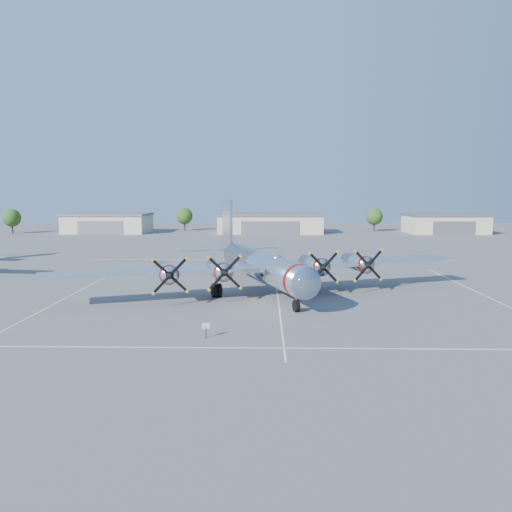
{
  "coord_description": "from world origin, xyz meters",
  "views": [
    {
      "loc": [
        -1.35,
        -55.86,
        10.75
      ],
      "look_at": [
        -2.46,
        4.43,
        3.2
      ],
      "focal_mm": 35.0,
      "sensor_mm": 36.0,
      "label": 1
    }
  ],
  "objects_px": {
    "hangar_east": "(445,223)",
    "tree_east": "(374,217)",
    "tree_far_west": "(12,218)",
    "hangar_center": "(270,223)",
    "tree_west": "(184,216)",
    "hangar_west": "(108,223)",
    "main_bomber_b29": "(259,291)",
    "info_placard": "(206,328)"
  },
  "relations": [
    {
      "from": "tree_east",
      "to": "tree_far_west",
      "type": "bearing_deg",
      "value": -174.29
    },
    {
      "from": "tree_west",
      "to": "tree_far_west",
      "type": "bearing_deg",
      "value": -165.07
    },
    {
      "from": "hangar_west",
      "to": "hangar_east",
      "type": "relative_size",
      "value": 1.1
    },
    {
      "from": "hangar_west",
      "to": "hangar_center",
      "type": "distance_m",
      "value": 45.0
    },
    {
      "from": "hangar_west",
      "to": "hangar_east",
      "type": "xyz_separation_m",
      "value": [
        93.0,
        0.0,
        0.0
      ]
    },
    {
      "from": "hangar_east",
      "to": "tree_west",
      "type": "distance_m",
      "value": 73.46
    },
    {
      "from": "main_bomber_b29",
      "to": "info_placard",
      "type": "distance_m",
      "value": 18.85
    },
    {
      "from": "hangar_center",
      "to": "hangar_west",
      "type": "bearing_deg",
      "value": 180.0
    },
    {
      "from": "hangar_center",
      "to": "tree_west",
      "type": "distance_m",
      "value": 26.3
    },
    {
      "from": "hangar_center",
      "to": "tree_west",
      "type": "relative_size",
      "value": 4.31
    },
    {
      "from": "hangar_east",
      "to": "tree_east",
      "type": "height_order",
      "value": "tree_east"
    },
    {
      "from": "hangar_center",
      "to": "info_placard",
      "type": "height_order",
      "value": "hangar_center"
    },
    {
      "from": "tree_far_west",
      "to": "tree_west",
      "type": "relative_size",
      "value": 1.0
    },
    {
      "from": "hangar_center",
      "to": "tree_east",
      "type": "height_order",
      "value": "tree_east"
    },
    {
      "from": "hangar_west",
      "to": "hangar_east",
      "type": "height_order",
      "value": "same"
    },
    {
      "from": "hangar_west",
      "to": "main_bomber_b29",
      "type": "xyz_separation_m",
      "value": [
        42.96,
        -83.14,
        -2.71
      ]
    },
    {
      "from": "tree_west",
      "to": "hangar_west",
      "type": "bearing_deg",
      "value": -158.11
    },
    {
      "from": "tree_far_west",
      "to": "tree_east",
      "type": "height_order",
      "value": "same"
    },
    {
      "from": "tree_west",
      "to": "hangar_center",
      "type": "bearing_deg",
      "value": -17.82
    },
    {
      "from": "hangar_center",
      "to": "tree_far_west",
      "type": "bearing_deg",
      "value": -176.76
    },
    {
      "from": "tree_west",
      "to": "info_placard",
      "type": "relative_size",
      "value": 5.75
    },
    {
      "from": "tree_east",
      "to": "tree_west",
      "type": "bearing_deg",
      "value": 177.92
    },
    {
      "from": "tree_far_west",
      "to": "main_bomber_b29",
      "type": "bearing_deg",
      "value": -49.36
    },
    {
      "from": "hangar_west",
      "to": "tree_far_west",
      "type": "height_order",
      "value": "tree_far_west"
    },
    {
      "from": "hangar_east",
      "to": "hangar_west",
      "type": "bearing_deg",
      "value": -180.0
    },
    {
      "from": "main_bomber_b29",
      "to": "tree_far_west",
      "type": "bearing_deg",
      "value": 111.12
    },
    {
      "from": "hangar_west",
      "to": "tree_west",
      "type": "bearing_deg",
      "value": 21.89
    },
    {
      "from": "hangar_center",
      "to": "hangar_east",
      "type": "relative_size",
      "value": 1.39
    },
    {
      "from": "hangar_west",
      "to": "tree_east",
      "type": "height_order",
      "value": "tree_east"
    },
    {
      "from": "tree_west",
      "to": "main_bomber_b29",
      "type": "bearing_deg",
      "value": -75.86
    },
    {
      "from": "hangar_east",
      "to": "tree_east",
      "type": "xyz_separation_m",
      "value": [
        -18.0,
        6.04,
        1.51
      ]
    },
    {
      "from": "hangar_west",
      "to": "hangar_center",
      "type": "bearing_deg",
      "value": -0.0
    },
    {
      "from": "info_placard",
      "to": "hangar_west",
      "type": "bearing_deg",
      "value": 91.25
    },
    {
      "from": "hangar_center",
      "to": "tree_west",
      "type": "height_order",
      "value": "tree_west"
    },
    {
      "from": "main_bomber_b29",
      "to": "hangar_east",
      "type": "bearing_deg",
      "value": 39.44
    },
    {
      "from": "tree_far_west",
      "to": "tree_east",
      "type": "relative_size",
      "value": 1.0
    },
    {
      "from": "tree_far_west",
      "to": "hangar_west",
      "type": "bearing_deg",
      "value": 9.01
    },
    {
      "from": "tree_west",
      "to": "tree_east",
      "type": "height_order",
      "value": "same"
    },
    {
      "from": "hangar_west",
      "to": "tree_east",
      "type": "bearing_deg",
      "value": 4.6
    },
    {
      "from": "hangar_west",
      "to": "hangar_center",
      "type": "height_order",
      "value": "same"
    },
    {
      "from": "hangar_center",
      "to": "info_placard",
      "type": "relative_size",
      "value": 24.75
    },
    {
      "from": "hangar_center",
      "to": "tree_far_west",
      "type": "xyz_separation_m",
      "value": [
        -70.0,
        -3.96,
        1.51
      ]
    }
  ]
}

